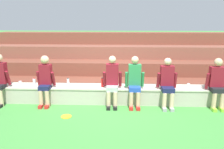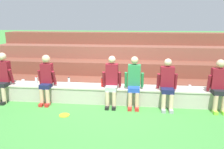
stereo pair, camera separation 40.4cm
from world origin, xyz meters
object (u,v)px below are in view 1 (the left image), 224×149
Objects in this scene: person_center at (112,80)px; water_bottle_near_right at (224,84)px; water_bottle_near_left at (68,82)px; person_far_right at (167,82)px; frisbee at (66,116)px; water_bottle_mid_right at (34,82)px; person_left_of_center at (45,79)px; plastic_cup_middle at (20,83)px; plastic_cup_right_end at (188,86)px; water_bottle_mid_left at (102,83)px; person_right_of_center at (135,81)px; person_rightmost_edge at (217,82)px.

person_center is 3.08m from water_bottle_near_right.
water_bottle_near_left is at bearing 179.86° from water_bottle_near_right.
frisbee is (-2.56, -0.77, -0.68)m from person_far_right.
water_bottle_mid_right is at bearing 173.68° from person_center.
plastic_cup_middle is (-0.85, 0.30, -0.20)m from person_left_of_center.
person_left_of_center is at bearing -19.45° from plastic_cup_middle.
water_bottle_near_right is at bearing -0.47° from plastic_cup_middle.
frisbee is at bearing -42.08° from water_bottle_mid_right.
frisbee is at bearing -163.15° from person_far_right.
plastic_cup_right_end is at bearing -0.74° from water_bottle_near_left.
water_bottle_mid_left is at bearing -1.53° from water_bottle_mid_right.
plastic_cup_right_end is (4.78, -0.08, 0.01)m from plastic_cup_middle.
person_rightmost_edge is (2.16, -0.03, -0.00)m from person_right_of_center.
frisbee is at bearing -129.18° from water_bottle_mid_left.
plastic_cup_right_end is (-0.66, 0.24, -0.18)m from person_rightmost_edge.
water_bottle_near_right is at bearing 5.80° from person_right_of_center.
plastic_cup_right_end reaches higher than plastic_cup_middle.
plastic_cup_right_end is at bearing -0.43° from water_bottle_mid_right.
person_left_of_center is at bearing -179.92° from person_right_of_center.
person_center is 5.32× the size of frisbee.
water_bottle_near_left reaches higher than water_bottle_mid_right.
person_far_right reaches higher than plastic_cup_middle.
plastic_cup_right_end is (-0.97, -0.03, -0.05)m from water_bottle_near_right.
water_bottle_mid_right is (-5.00, 0.28, -0.13)m from person_rightmost_edge.
person_rightmost_edge is 5.01m from water_bottle_mid_right.
person_right_of_center is (2.43, 0.00, -0.01)m from person_left_of_center.
water_bottle_mid_left is 1.95m from water_bottle_mid_right.
person_rightmost_edge is at bearing -3.41° from plastic_cup_middle.
water_bottle_near_left reaches higher than plastic_cup_right_end.
water_bottle_mid_right is 0.87× the size of frisbee.
person_left_of_center reaches higher than person_rightmost_edge.
person_center is 1.52m from frisbee.
person_left_of_center is 3.29m from person_far_right.
water_bottle_mid_left reaches higher than frisbee.
person_rightmost_edge is 11.22× the size of plastic_cup_right_end.
person_right_of_center is 12.70× the size of plastic_cup_middle.
person_center is at bearing -34.35° from water_bottle_mid_left.
person_center is 2.26m from water_bottle_mid_right.
water_bottle_near_right is 2.21× the size of plastic_cup_middle.
plastic_cup_right_end is (3.93, 0.22, -0.20)m from person_left_of_center.
person_right_of_center is at bearing -0.22° from person_center.
water_bottle_near_right reaches higher than frisbee.
water_bottle_near_left is (-0.98, 0.06, -0.02)m from water_bottle_mid_left.
person_rightmost_edge is 5.19× the size of frisbee.
water_bottle_near_right is 4.33m from frisbee.
person_rightmost_edge is (1.29, -0.01, 0.02)m from person_far_right.
water_bottle_near_right is at bearing 9.34° from person_far_right.
frisbee is (-1.09, -0.79, -0.71)m from person_center.
person_rightmost_edge reaches higher than plastic_cup_middle.
water_bottle_near_left is (-4.34, 0.01, -0.00)m from water_bottle_near_right.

